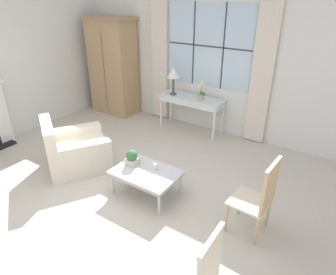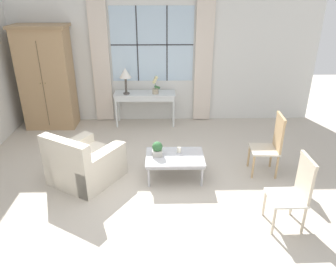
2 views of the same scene
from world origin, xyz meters
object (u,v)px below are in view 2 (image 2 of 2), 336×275
at_px(table_lamp, 125,74).
at_px(potted_orchid, 155,87).
at_px(potted_plant_small, 157,149).
at_px(armoire, 47,78).
at_px(coffee_table, 175,158).
at_px(console_table, 145,97).
at_px(armchair_upholstered, 85,165).
at_px(side_chair_wooden, 272,142).
at_px(pillar_candle, 179,150).
at_px(accent_chair_wooden, 295,189).

bearing_deg(table_lamp, potted_orchid, 1.74).
xyz_separation_m(potted_orchid, potted_plant_small, (0.06, -2.19, -0.37)).
bearing_deg(potted_plant_small, potted_orchid, 91.57).
xyz_separation_m(armoire, table_lamp, (1.66, -0.02, 0.08)).
distance_m(coffee_table, potted_plant_small, 0.32).
bearing_deg(potted_orchid, console_table, 168.21).
height_order(table_lamp, armchair_upholstered, table_lamp).
bearing_deg(armchair_upholstered, potted_plant_small, 4.42).
xyz_separation_m(potted_orchid, armchair_upholstered, (-1.10, -2.28, -0.60)).
bearing_deg(side_chair_wooden, armoire, 153.35).
bearing_deg(table_lamp, armoire, 179.36).
relative_size(potted_orchid, pillar_candle, 3.46).
distance_m(table_lamp, accent_chair_wooden, 4.23).
distance_m(armoire, armchair_upholstered, 2.70).
xyz_separation_m(coffee_table, pillar_candle, (0.07, 0.12, 0.09)).
relative_size(table_lamp, potted_plant_small, 2.37).
xyz_separation_m(armoire, armchair_upholstered, (1.19, -2.28, -0.81)).
distance_m(armoire, console_table, 2.10).
distance_m(armchair_upholstered, potted_plant_small, 1.18).
bearing_deg(potted_plant_small, pillar_candle, 13.68).
height_order(console_table, accent_chair_wooden, accent_chair_wooden).
relative_size(side_chair_wooden, accent_chair_wooden, 1.04).
bearing_deg(armoire, accent_chair_wooden, -39.79).
bearing_deg(side_chair_wooden, potted_plant_small, -177.43).
relative_size(armchair_upholstered, pillar_candle, 11.40).
distance_m(console_table, coffee_table, 2.36).
height_order(table_lamp, side_chair_wooden, table_lamp).
bearing_deg(armoire, potted_plant_small, -43.01).
bearing_deg(armchair_upholstered, accent_chair_wooden, -21.32).
relative_size(console_table, potted_plant_small, 5.57).
distance_m(table_lamp, armchair_upholstered, 2.47).
xyz_separation_m(console_table, potted_orchid, (0.23, -0.05, 0.24)).
bearing_deg(coffee_table, potted_plant_small, 173.50).
height_order(console_table, pillar_candle, console_table).
bearing_deg(potted_plant_small, side_chair_wooden, 2.57).
bearing_deg(coffee_table, console_table, 104.14).
relative_size(accent_chair_wooden, pillar_candle, 8.85).
height_order(console_table, potted_plant_small, console_table).
height_order(console_table, table_lamp, table_lamp).
height_order(side_chair_wooden, pillar_candle, side_chair_wooden).
bearing_deg(potted_orchid, accent_chair_wooden, -62.05).
relative_size(side_chair_wooden, potted_plant_small, 4.32).
xyz_separation_m(armoire, pillar_candle, (2.70, -2.11, -0.65)).
height_order(side_chair_wooden, accent_chair_wooden, side_chair_wooden).
xyz_separation_m(potted_plant_small, pillar_candle, (0.35, 0.09, -0.07)).
bearing_deg(armoire, side_chair_wooden, -26.65).
xyz_separation_m(armoire, side_chair_wooden, (4.20, -2.11, -0.52)).
bearing_deg(table_lamp, armchair_upholstered, -101.73).
height_order(armchair_upholstered, pillar_candle, armchair_upholstered).
bearing_deg(armchair_upholstered, potted_orchid, 64.32).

